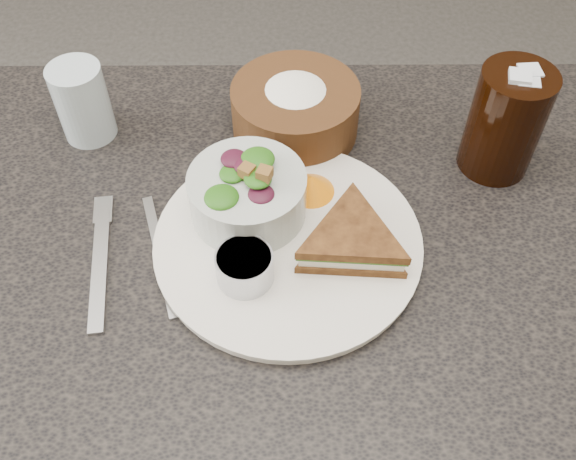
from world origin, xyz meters
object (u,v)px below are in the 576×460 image
(dining_table, at_px, (287,388))
(bread_basket, at_px, (295,103))
(cola_glass, at_px, (507,118))
(dressing_ramekin, at_px, (245,267))
(salad_bowl, at_px, (247,189))
(dinner_plate, at_px, (288,242))
(water_glass, at_px, (83,102))
(sandwich, at_px, (352,241))

(dining_table, height_order, bread_basket, bread_basket)
(cola_glass, bearing_deg, dressing_ramekin, -149.02)
(dining_table, xyz_separation_m, salad_bowl, (-0.05, 0.05, 0.43))
(dining_table, xyz_separation_m, dinner_plate, (0.00, 0.01, 0.38))
(salad_bowl, height_order, water_glass, water_glass)
(dinner_plate, height_order, cola_glass, cola_glass)
(dinner_plate, relative_size, dressing_ramekin, 4.84)
(salad_bowl, height_order, bread_basket, bread_basket)
(dining_table, height_order, cola_glass, cola_glass)
(salad_bowl, xyz_separation_m, cola_glass, (0.31, 0.09, 0.02))
(salad_bowl, bearing_deg, dinner_plate, -42.46)
(dressing_ramekin, relative_size, cola_glass, 0.41)
(salad_bowl, bearing_deg, water_glass, 145.00)
(dinner_plate, height_order, bread_basket, bread_basket)
(dressing_ramekin, bearing_deg, cola_glass, 30.98)
(dinner_plate, height_order, sandwich, sandwich)
(dining_table, relative_size, cola_glass, 6.52)
(salad_bowl, bearing_deg, dining_table, -46.72)
(cola_glass, height_order, water_glass, cola_glass)
(bread_basket, relative_size, cola_glass, 1.10)
(bread_basket, bearing_deg, sandwich, -74.42)
(salad_bowl, height_order, cola_glass, cola_glass)
(salad_bowl, xyz_separation_m, dressing_ramekin, (-0.00, -0.10, -0.02))
(cola_glass, bearing_deg, sandwich, -141.95)
(bread_basket, bearing_deg, dinner_plate, -93.10)
(water_glass, bearing_deg, dinner_plate, -36.43)
(dining_table, xyz_separation_m, cola_glass, (0.27, 0.14, 0.45))
(dressing_ramekin, bearing_deg, water_glass, 131.28)
(dressing_ramekin, bearing_deg, sandwich, 16.66)
(cola_glass, bearing_deg, salad_bowl, -163.53)
(dining_table, distance_m, sandwich, 0.41)
(dining_table, bearing_deg, bread_basket, 86.74)
(dinner_plate, bearing_deg, dining_table, -98.40)
(sandwich, distance_m, bread_basket, 0.23)
(salad_bowl, relative_size, bread_basket, 0.82)
(sandwich, bearing_deg, cola_glass, 41.99)
(dinner_plate, bearing_deg, cola_glass, 26.93)
(dining_table, relative_size, dinner_plate, 3.25)
(water_glass, bearing_deg, salad_bowl, -35.00)
(sandwich, xyz_separation_m, cola_glass, (0.20, 0.15, 0.04))
(salad_bowl, bearing_deg, dressing_ramekin, -90.27)
(sandwich, relative_size, bread_basket, 0.85)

